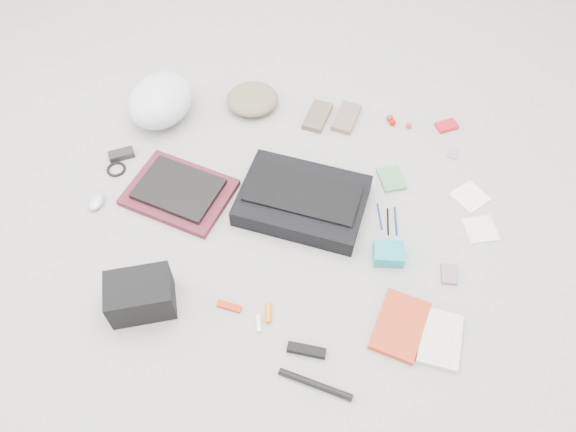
# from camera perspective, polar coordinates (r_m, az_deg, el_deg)

# --- Properties ---
(ground_plane) EXTENTS (4.00, 4.00, 0.00)m
(ground_plane) POSITION_cam_1_polar(r_m,az_deg,el_deg) (2.14, 0.00, -0.77)
(ground_plane) COLOR gray
(messenger_bag) EXTENTS (0.54, 0.44, 0.08)m
(messenger_bag) POSITION_cam_1_polar(r_m,az_deg,el_deg) (2.16, 1.48, 1.57)
(messenger_bag) COLOR black
(messenger_bag) RESTS_ON ground_plane
(bag_flap) EXTENTS (0.46, 0.29, 0.01)m
(bag_flap) POSITION_cam_1_polar(r_m,az_deg,el_deg) (2.12, 1.51, 2.30)
(bag_flap) COLOR black
(bag_flap) RESTS_ON messenger_bag
(laptop_sleeve) EXTENTS (0.47, 0.41, 0.03)m
(laptop_sleeve) POSITION_cam_1_polar(r_m,az_deg,el_deg) (2.26, -10.97, 2.36)
(laptop_sleeve) COLOR #571C28
(laptop_sleeve) RESTS_ON ground_plane
(laptop) EXTENTS (0.37, 0.32, 0.02)m
(laptop) POSITION_cam_1_polar(r_m,az_deg,el_deg) (2.24, -11.07, 2.73)
(laptop) COLOR black
(laptop) RESTS_ON laptop_sleeve
(bike_helmet) EXTENTS (0.35, 0.39, 0.19)m
(bike_helmet) POSITION_cam_1_polar(r_m,az_deg,el_deg) (2.51, -12.81, 11.40)
(bike_helmet) COLOR silver
(bike_helmet) RESTS_ON ground_plane
(beanie) EXTENTS (0.26, 0.26, 0.08)m
(beanie) POSITION_cam_1_polar(r_m,az_deg,el_deg) (2.54, -3.64, 11.76)
(beanie) COLOR #726551
(beanie) RESTS_ON ground_plane
(mitten_left) EXTENTS (0.13, 0.19, 0.03)m
(mitten_left) POSITION_cam_1_polar(r_m,az_deg,el_deg) (2.50, 3.02, 10.09)
(mitten_left) COLOR brown
(mitten_left) RESTS_ON ground_plane
(mitten_right) EXTENTS (0.13, 0.19, 0.03)m
(mitten_right) POSITION_cam_1_polar(r_m,az_deg,el_deg) (2.50, 5.94, 9.92)
(mitten_right) COLOR #7B6157
(mitten_right) RESTS_ON ground_plane
(power_brick) EXTENTS (0.11, 0.08, 0.03)m
(power_brick) POSITION_cam_1_polar(r_m,az_deg,el_deg) (2.44, -16.56, 6.02)
(power_brick) COLOR black
(power_brick) RESTS_ON ground_plane
(cable_coil) EXTENTS (0.10, 0.10, 0.01)m
(cable_coil) POSITION_cam_1_polar(r_m,az_deg,el_deg) (2.41, -17.06, 4.57)
(cable_coil) COLOR black
(cable_coil) RESTS_ON ground_plane
(mouse) EXTENTS (0.07, 0.10, 0.03)m
(mouse) POSITION_cam_1_polar(r_m,az_deg,el_deg) (2.31, -18.89, 1.38)
(mouse) COLOR silver
(mouse) RESTS_ON ground_plane
(camera_bag) EXTENTS (0.25, 0.20, 0.14)m
(camera_bag) POSITION_cam_1_polar(r_m,az_deg,el_deg) (1.97, -14.76, -7.80)
(camera_bag) COLOR black
(camera_bag) RESTS_ON ground_plane
(multitool) EXTENTS (0.09, 0.04, 0.01)m
(multitool) POSITION_cam_1_polar(r_m,az_deg,el_deg) (1.97, -5.99, -9.12)
(multitool) COLOR #B82605
(multitool) RESTS_ON ground_plane
(toiletry_tube_white) EXTENTS (0.03, 0.06, 0.02)m
(toiletry_tube_white) POSITION_cam_1_polar(r_m,az_deg,el_deg) (1.93, -2.99, -10.82)
(toiletry_tube_white) COLOR white
(toiletry_tube_white) RESTS_ON ground_plane
(toiletry_tube_orange) EXTENTS (0.03, 0.07, 0.02)m
(toiletry_tube_orange) POSITION_cam_1_polar(r_m,az_deg,el_deg) (1.95, -2.01, -9.79)
(toiletry_tube_orange) COLOR orange
(toiletry_tube_orange) RESTS_ON ground_plane
(u_lock) EXTENTS (0.13, 0.05, 0.03)m
(u_lock) POSITION_cam_1_polar(r_m,az_deg,el_deg) (1.89, 1.89, -13.48)
(u_lock) COLOR black
(u_lock) RESTS_ON ground_plane
(bike_pump) EXTENTS (0.24, 0.09, 0.02)m
(bike_pump) POSITION_cam_1_polar(r_m,az_deg,el_deg) (1.85, 2.80, -16.72)
(bike_pump) COLOR black
(bike_pump) RESTS_ON ground_plane
(book_red) EXTENTS (0.22, 0.27, 0.02)m
(book_red) POSITION_cam_1_polar(r_m,az_deg,el_deg) (1.96, 11.31, -10.85)
(book_red) COLOR red
(book_red) RESTS_ON ground_plane
(book_white) EXTENTS (0.17, 0.22, 0.02)m
(book_white) POSITION_cam_1_polar(r_m,az_deg,el_deg) (1.97, 15.21, -11.94)
(book_white) COLOR beige
(book_white) RESTS_ON ground_plane
(notepad) EXTENTS (0.12, 0.14, 0.01)m
(notepad) POSITION_cam_1_polar(r_m,az_deg,el_deg) (2.31, 10.45, 3.75)
(notepad) COLOR #467D54
(notepad) RESTS_ON ground_plane
(pen_blue) EXTENTS (0.02, 0.12, 0.01)m
(pen_blue) POSITION_cam_1_polar(r_m,az_deg,el_deg) (2.19, 9.30, -0.05)
(pen_blue) COLOR navy
(pen_blue) RESTS_ON ground_plane
(pen_black) EXTENTS (0.01, 0.13, 0.01)m
(pen_black) POSITION_cam_1_polar(r_m,az_deg,el_deg) (2.18, 10.12, -0.56)
(pen_black) COLOR black
(pen_black) RESTS_ON ground_plane
(pen_navy) EXTENTS (0.01, 0.13, 0.01)m
(pen_navy) POSITION_cam_1_polar(r_m,az_deg,el_deg) (2.19, 10.89, -0.49)
(pen_navy) COLOR navy
(pen_navy) RESTS_ON ground_plane
(accordion_wallet) EXTENTS (0.11, 0.09, 0.05)m
(accordion_wallet) POSITION_cam_1_polar(r_m,az_deg,el_deg) (2.07, 10.17, -3.82)
(accordion_wallet) COLOR teal
(accordion_wallet) RESTS_ON ground_plane
(card_deck) EXTENTS (0.06, 0.08, 0.01)m
(card_deck) POSITION_cam_1_polar(r_m,az_deg,el_deg) (2.10, 16.03, -5.71)
(card_deck) COLOR gray
(card_deck) RESTS_ON ground_plane
(napkin_top) EXTENTS (0.17, 0.17, 0.01)m
(napkin_top) POSITION_cam_1_polar(r_m,az_deg,el_deg) (2.33, 18.02, 1.87)
(napkin_top) COLOR white
(napkin_top) RESTS_ON ground_plane
(napkin_bottom) EXTENTS (0.14, 0.14, 0.01)m
(napkin_bottom) POSITION_cam_1_polar(r_m,az_deg,el_deg) (2.25, 18.97, -1.28)
(napkin_bottom) COLOR silver
(napkin_bottom) RESTS_ON ground_plane
(lollipop_a) EXTENTS (0.03, 0.03, 0.03)m
(lollipop_a) POSITION_cam_1_polar(r_m,az_deg,el_deg) (2.53, 10.30, 9.79)
(lollipop_a) COLOR maroon
(lollipop_a) RESTS_ON ground_plane
(lollipop_b) EXTENTS (0.03, 0.03, 0.03)m
(lollipop_b) POSITION_cam_1_polar(r_m,az_deg,el_deg) (2.51, 10.59, 9.33)
(lollipop_b) COLOR #B70900
(lollipop_b) RESTS_ON ground_plane
(lollipop_c) EXTENTS (0.03, 0.03, 0.02)m
(lollipop_c) POSITION_cam_1_polar(r_m,az_deg,el_deg) (2.51, 12.18, 8.98)
(lollipop_c) COLOR red
(lollipop_c) RESTS_ON ground_plane
(altoids_tin) EXTENTS (0.10, 0.09, 0.02)m
(altoids_tin) POSITION_cam_1_polar(r_m,az_deg,el_deg) (2.56, 15.82, 8.81)
(altoids_tin) COLOR red
(altoids_tin) RESTS_ON ground_plane
(stamp_sheet) EXTENTS (0.06, 0.07, 0.00)m
(stamp_sheet) POSITION_cam_1_polar(r_m,az_deg,el_deg) (2.46, 16.42, 6.10)
(stamp_sheet) COLOR gray
(stamp_sheet) RESTS_ON ground_plane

